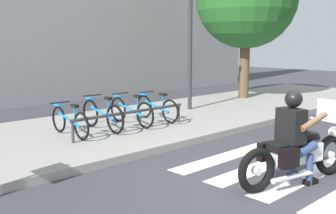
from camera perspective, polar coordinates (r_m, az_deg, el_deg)
The scene contains 13 objects.
ground_plane at distance 6.57m, azimuth 17.04°, elevation -10.37°, with size 48.00×48.00×0.00m, color #38383D.
sidewalk at distance 9.74m, azimuth -8.49°, elevation -3.21°, with size 24.00×4.40×0.15m, color gray.
crosswalk_stripe_2 at distance 6.97m, azimuth 19.00°, elevation -9.29°, with size 2.80×0.40×0.01m, color white.
crosswalk_stripe_3 at distance 7.35m, azimuth 13.41°, elevation -8.07°, with size 2.80×0.40×0.01m, color white.
crosswalk_stripe_4 at distance 7.79m, azimuth 8.44°, elevation -6.92°, with size 2.80×0.40×0.01m, color white.
motorcycle at distance 6.49m, azimuth 17.85°, elevation -6.34°, with size 2.24×0.85×1.26m.
rider at distance 6.35m, azimuth 17.53°, elevation -3.22°, with size 0.71×0.63×1.45m.
bicycle_0 at distance 8.84m, azimuth -13.82°, elevation -1.96°, with size 0.48×1.57×0.72m.
bicycle_1 at distance 9.27m, azimuth -9.34°, elevation -1.11°, with size 0.48×1.68×0.80m.
bicycle_2 at distance 9.75m, azimuth -5.29°, elevation -0.58°, with size 0.48×1.71×0.76m.
bicycle_3 at distance 10.29m, azimuth -1.63°, elevation -0.10°, with size 0.48×1.63×0.73m.
bike_rack at distance 9.06m, azimuth -5.19°, elevation -0.95°, with size 3.11×0.07×0.49m.
street_lamp at distance 11.96m, azimuth 3.18°, elevation 10.15°, with size 0.28×0.28×3.82m.
Camera 1 is at (-5.45, -2.97, 2.16)m, focal length 42.91 mm.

